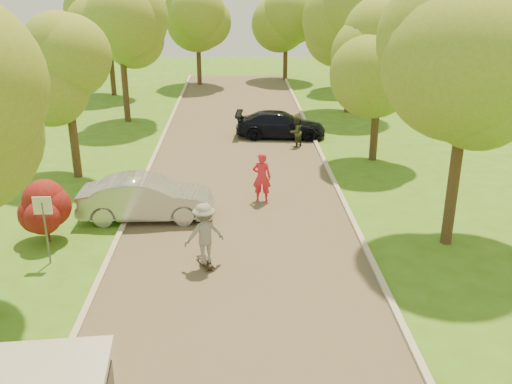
{
  "coord_description": "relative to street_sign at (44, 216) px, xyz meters",
  "views": [
    {
      "loc": [
        -0.02,
        -11.73,
        8.28
      ],
      "look_at": [
        0.59,
        6.47,
        1.3
      ],
      "focal_mm": 40.0,
      "sensor_mm": 36.0,
      "label": 1
    }
  ],
  "objects": [
    {
      "name": "street_sign",
      "position": [
        0.0,
        0.0,
        0.0
      ],
      "size": [
        0.55,
        0.06,
        2.17
      ],
      "color": "#59595E",
      "rests_on": "ground"
    },
    {
      "name": "tree_bg_b",
      "position": [
        14.02,
        28.0,
        3.97
      ],
      "size": [
        5.12,
        5.0,
        7.95
      ],
      "color": "#382619",
      "rests_on": "ground"
    },
    {
      "name": "tree_l_far",
      "position": [
        -0.59,
        18.0,
        3.9
      ],
      "size": [
        4.92,
        4.8,
        7.79
      ],
      "color": "#382619",
      "rests_on": "ground"
    },
    {
      "name": "tree_bg_a",
      "position": [
        -2.98,
        26.0,
        3.75
      ],
      "size": [
        5.12,
        5.0,
        7.72
      ],
      "color": "#382619",
      "rests_on": "ground"
    },
    {
      "name": "ground",
      "position": [
        5.8,
        -4.0,
        -1.56
      ],
      "size": [
        100.0,
        100.0,
        0.0
      ],
      "primitive_type": "plane",
      "color": "#426618",
      "rests_on": "ground"
    },
    {
      "name": "skateboarder",
      "position": [
        4.76,
        -0.32,
        -0.49
      ],
      "size": [
        1.4,
        1.1,
        1.9
      ],
      "primitive_type": "imported",
      "rotation": [
        0.0,
        0.0,
        3.51
      ],
      "color": "gray",
      "rests_on": "longboard"
    },
    {
      "name": "person_olive",
      "position": [
        8.73,
        12.29,
        -0.78
      ],
      "size": [
        0.96,
        0.96,
        1.57
      ],
      "primitive_type": "imported",
      "rotation": [
        0.0,
        0.0,
        3.92
      ],
      "color": "#2F341F",
      "rests_on": "ground"
    },
    {
      "name": "tree_r_mida",
      "position": [
        12.82,
        1.0,
        3.97
      ],
      "size": [
        5.13,
        5.0,
        7.95
      ],
      "color": "#382619",
      "rests_on": "ground"
    },
    {
      "name": "tree_r_midb",
      "position": [
        12.4,
        10.0,
        3.32
      ],
      "size": [
        4.51,
        4.4,
        7.01
      ],
      "color": "#382619",
      "rests_on": "ground"
    },
    {
      "name": "tree_bg_c",
      "position": [
        3.01,
        30.0,
        3.46
      ],
      "size": [
        4.92,
        4.8,
        7.33
      ],
      "color": "#382619",
      "rests_on": "ground"
    },
    {
      "name": "tree_bg_d",
      "position": [
        10.02,
        32.0,
        3.75
      ],
      "size": [
        5.12,
        5.0,
        7.72
      ],
      "color": "#382619",
      "rests_on": "ground"
    },
    {
      "name": "curb_right",
      "position": [
        9.85,
        4.0,
        -1.5
      ],
      "size": [
        0.18,
        60.0,
        0.12
      ],
      "primitive_type": "cube",
      "color": "#B2AD9E",
      "rests_on": "ground"
    },
    {
      "name": "tree_l_midb",
      "position": [
        -1.01,
        8.0,
        3.02
      ],
      "size": [
        4.3,
        4.2,
        6.62
      ],
      "color": "#382619",
      "rests_on": "ground"
    },
    {
      "name": "tree_r_far",
      "position": [
        13.03,
        20.0,
        4.27
      ],
      "size": [
        5.33,
        5.2,
        8.34
      ],
      "color": "#382619",
      "rests_on": "ground"
    },
    {
      "name": "person_striped",
      "position": [
        6.69,
        4.88,
        -0.58
      ],
      "size": [
        0.77,
        0.56,
        1.96
      ],
      "primitive_type": "imported",
      "rotation": [
        0.0,
        0.0,
        3.01
      ],
      "color": "red",
      "rests_on": "ground"
    },
    {
      "name": "longboard",
      "position": [
        4.76,
        -0.32,
        -1.46
      ],
      "size": [
        0.6,
        1.01,
        0.11
      ],
      "rotation": [
        0.0,
        0.0,
        3.51
      ],
      "color": "black",
      "rests_on": "ground"
    },
    {
      "name": "road",
      "position": [
        5.8,
        4.0,
        -1.56
      ],
      "size": [
        8.0,
        60.0,
        0.01
      ],
      "primitive_type": "cube",
      "color": "#4C4438",
      "rests_on": "ground"
    },
    {
      "name": "dark_sedan",
      "position": [
        8.1,
        14.14,
        -0.87
      ],
      "size": [
        4.96,
        2.36,
        1.4
      ],
      "primitive_type": "imported",
      "rotation": [
        0.0,
        0.0,
        1.48
      ],
      "color": "black",
      "rests_on": "ground"
    },
    {
      "name": "curb_left",
      "position": [
        1.75,
        4.0,
        -1.5
      ],
      "size": [
        0.18,
        60.0,
        0.12
      ],
      "primitive_type": "cube",
      "color": "#B2AD9E",
      "rests_on": "ground"
    },
    {
      "name": "red_shrub",
      "position": [
        -0.5,
        1.5,
        -0.47
      ],
      "size": [
        1.7,
        1.7,
        1.95
      ],
      "color": "#382619",
      "rests_on": "ground"
    },
    {
      "name": "silver_sedan",
      "position": [
        2.5,
        3.33,
        -0.78
      ],
      "size": [
        4.77,
        1.7,
        1.57
      ],
      "primitive_type": "imported",
      "rotation": [
        0.0,
        0.0,
        1.58
      ],
      "color": "#A8A9AD",
      "rests_on": "ground"
    }
  ]
}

